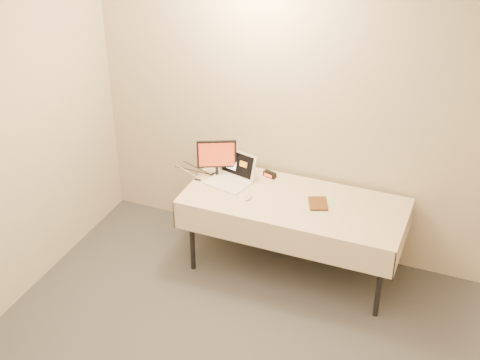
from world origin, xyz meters
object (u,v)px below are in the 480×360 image
at_px(book, 309,194).
at_px(table, 294,207).
at_px(laptop, 232,175).
at_px(monitor, 217,156).

bearing_deg(book, table, 150.54).
bearing_deg(table, laptop, 170.94).
bearing_deg(laptop, monitor, -175.67).
height_order(laptop, monitor, monitor).
bearing_deg(laptop, book, 4.50).
xyz_separation_m(laptop, monitor, (-0.15, 0.02, 0.15)).
bearing_deg(monitor, laptop, -34.12).
relative_size(table, book, 9.17).
height_order(table, laptop, laptop).
distance_m(table, laptop, 0.62).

